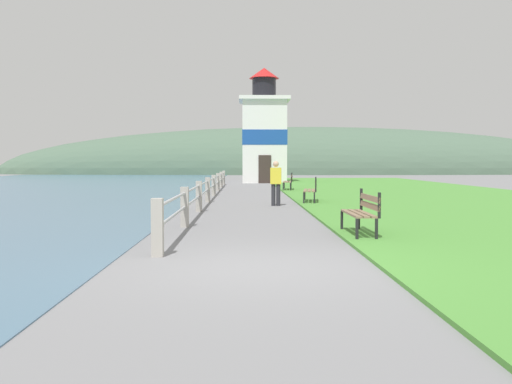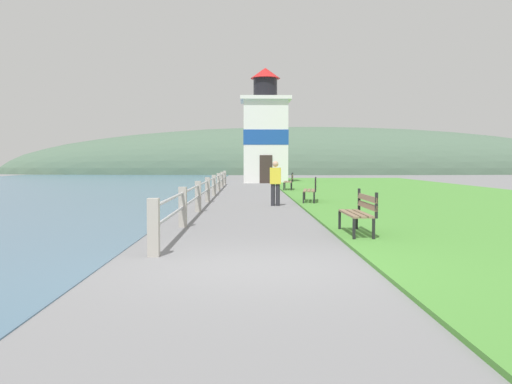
{
  "view_description": "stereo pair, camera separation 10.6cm",
  "coord_description": "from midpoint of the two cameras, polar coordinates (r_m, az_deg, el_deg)",
  "views": [
    {
      "loc": [
        -0.21,
        -8.07,
        1.51
      ],
      "look_at": [
        0.26,
        14.91,
        0.3
      ],
      "focal_mm": 40.0,
      "sensor_mm": 36.0,
      "label": 1
    },
    {
      "loc": [
        -0.1,
        -8.07,
        1.51
      ],
      "look_at": [
        0.26,
        14.91,
        0.3
      ],
      "focal_mm": 40.0,
      "sensor_mm": 36.0,
      "label": 2
    }
  ],
  "objects": [
    {
      "name": "ground_plane",
      "position": [
        8.21,
        -0.05,
        -7.59
      ],
      "size": [
        160.0,
        160.0,
        0.0
      ],
      "primitive_type": "plane",
      "color": "slate"
    },
    {
      "name": "grass_verge",
      "position": [
        26.86,
        15.84,
        -0.26
      ],
      "size": [
        12.0,
        52.74,
        0.06
      ],
      "color": "#4C8E38",
      "rests_on": "ground_plane"
    },
    {
      "name": "seawall_railing",
      "position": [
        23.57,
        -4.66,
        0.65
      ],
      "size": [
        0.18,
        29.07,
        0.93
      ],
      "color": "#A8A399",
      "rests_on": "ground_plane"
    },
    {
      "name": "park_bench_near",
      "position": [
        11.72,
        10.35,
        -1.81
      ],
      "size": [
        0.48,
        1.67,
        0.94
      ],
      "rotation": [
        0.0,
        0.0,
        3.15
      ],
      "color": "#846B51",
      "rests_on": "ground_plane"
    },
    {
      "name": "park_bench_midway",
      "position": [
        21.03,
        5.46,
        0.36
      ],
      "size": [
        0.7,
        1.95,
        0.94
      ],
      "rotation": [
        0.0,
        0.0,
        3.02
      ],
      "color": "#846B51",
      "rests_on": "ground_plane"
    },
    {
      "name": "park_bench_far",
      "position": [
        30.11,
        3.21,
        1.16
      ],
      "size": [
        0.66,
        2.01,
        0.94
      ],
      "rotation": [
        0.0,
        0.0,
        3.04
      ],
      "color": "#846B51",
      "rests_on": "ground_plane"
    },
    {
      "name": "lighthouse",
      "position": [
        42.08,
        0.74,
        5.82
      ],
      "size": [
        3.65,
        3.65,
        8.39
      ],
      "color": "white",
      "rests_on": "ground_plane"
    },
    {
      "name": "person_strolling",
      "position": [
        19.63,
        1.84,
        1.05
      ],
      "size": [
        0.39,
        0.24,
        1.54
      ],
      "rotation": [
        0.0,
        0.0,
        1.48
      ],
      "color": "#28282D",
      "rests_on": "ground_plane"
    },
    {
      "name": "distant_hillside",
      "position": [
        73.69,
        5.2,
        1.83
      ],
      "size": [
        80.0,
        16.0,
        12.0
      ],
      "color": "#4C6651",
      "rests_on": "ground_plane"
    }
  ]
}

